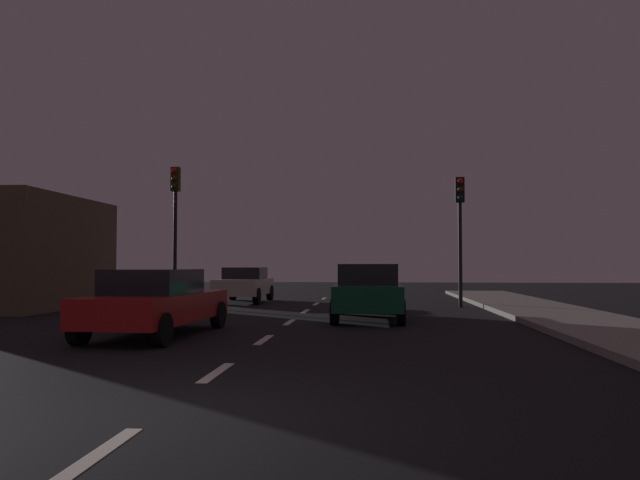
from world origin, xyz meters
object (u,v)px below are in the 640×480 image
Objects in this scene: traffic_signal_left at (175,209)px; car_adjacent_lane at (156,302)px; car_stopped_ahead at (368,291)px; car_oncoming_far at (244,284)px; traffic_signal_right at (460,216)px.

traffic_signal_left is 10.18m from car_adjacent_lane.
car_stopped_ahead is 9.03m from car_oncoming_far.
traffic_signal_right reaches higher than car_oncoming_far.
car_oncoming_far is (-8.31, 2.42, -2.54)m from traffic_signal_right.
traffic_signal_left is at bearing 144.91° from car_stopped_ahead.
traffic_signal_right is 1.00× the size of car_adjacent_lane.
car_adjacent_lane is (-4.49, -4.34, -0.05)m from car_stopped_ahead.
car_oncoming_far is at bearing 124.21° from car_stopped_ahead.
car_oncoming_far is (-5.08, 7.47, -0.05)m from car_stopped_ahead.
car_adjacent_lane is 11.82m from car_oncoming_far.
traffic_signal_left reaches higher than car_oncoming_far.
car_stopped_ahead is 0.94× the size of car_adjacent_lane.
traffic_signal_left is 1.11× the size of car_adjacent_lane.
car_stopped_ahead reaches higher than car_adjacent_lane.
car_oncoming_far is (-0.58, 11.81, -0.00)m from car_adjacent_lane.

